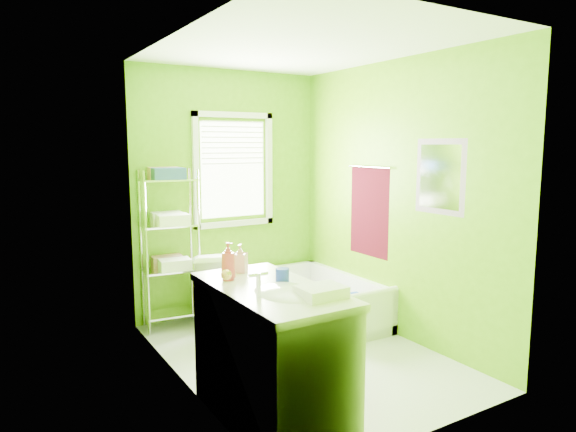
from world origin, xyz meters
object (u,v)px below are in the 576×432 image
toilet (214,287)px  bathtub (326,306)px  vanity (272,351)px  wire_shelf_unit (171,231)px

toilet → bathtub: bearing=172.6°
toilet → vanity: size_ratio=0.63×
bathtub → toilet: (-1.03, 0.50, 0.23)m
bathtub → vanity: size_ratio=1.21×
wire_shelf_unit → bathtub: bearing=-24.4°
vanity → wire_shelf_unit: wire_shelf_unit is taller
vanity → wire_shelf_unit: bearing=89.1°
vanity → bathtub: bearing=44.4°
toilet → wire_shelf_unit: size_ratio=0.48×
toilet → vanity: bearing=96.3°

